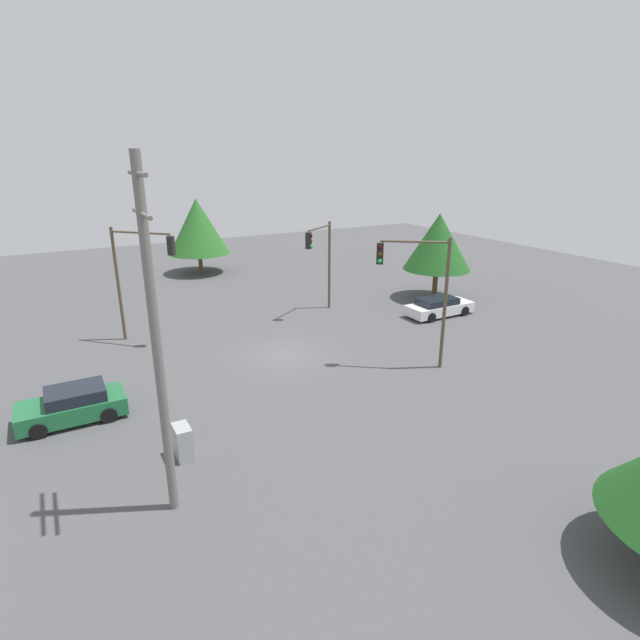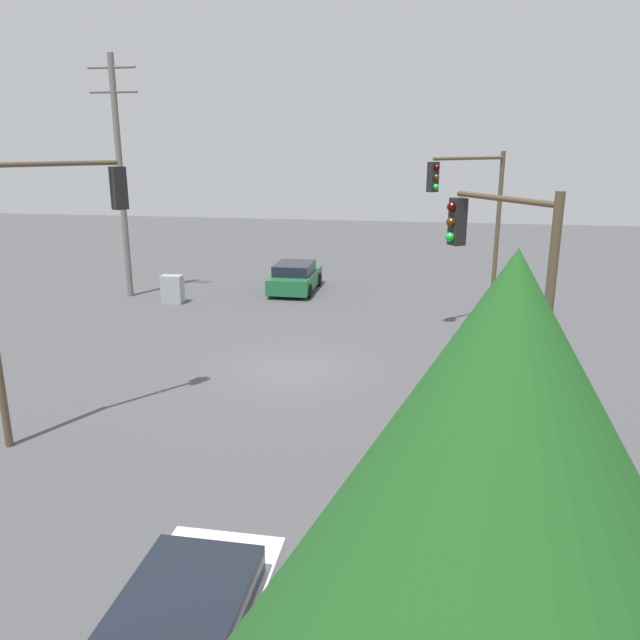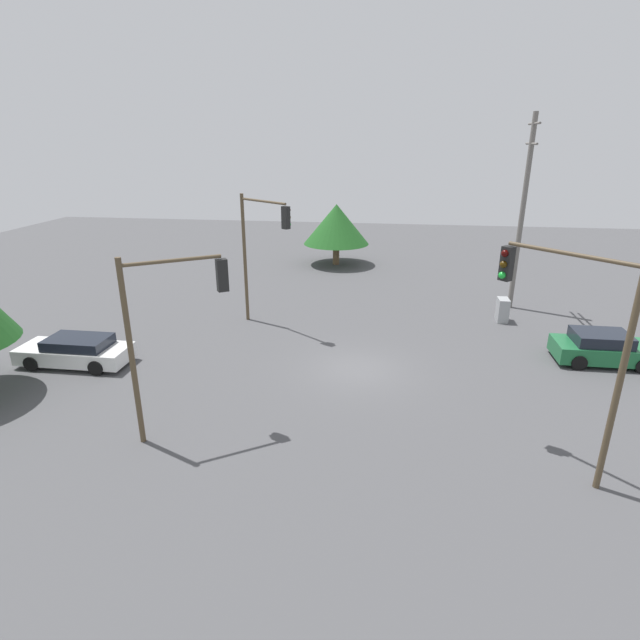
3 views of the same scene
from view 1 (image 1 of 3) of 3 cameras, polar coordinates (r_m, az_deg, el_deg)
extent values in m
plane|color=#4C4C4F|center=(27.87, -4.15, -3.94)|extent=(80.00, 80.00, 0.00)
cube|color=#1E6638|center=(23.49, -26.49, -9.01)|extent=(1.95, 4.17, 0.73)
cube|color=black|center=(23.24, -26.19, -7.58)|extent=(1.71, 2.29, 0.50)
cylinder|color=black|center=(22.80, -29.52, -10.99)|extent=(0.22, 0.65, 0.65)
cylinder|color=black|center=(24.46, -29.58, -9.01)|extent=(0.22, 0.65, 0.65)
cylinder|color=black|center=(22.80, -22.99, -9.97)|extent=(0.22, 0.65, 0.65)
cylinder|color=black|center=(24.46, -23.54, -8.06)|extent=(0.22, 0.65, 0.65)
cube|color=silver|center=(35.22, 13.50, 1.32)|extent=(1.86, 4.80, 0.66)
cube|color=black|center=(34.91, 13.27, 2.12)|extent=(1.63, 2.64, 0.43)
cylinder|color=black|center=(36.86, 14.28, 1.73)|extent=(0.22, 0.65, 0.65)
cylinder|color=black|center=(35.67, 16.19, 1.00)|extent=(0.22, 0.65, 0.65)
cylinder|color=black|center=(34.95, 10.70, 1.07)|extent=(0.22, 0.65, 0.65)
cylinder|color=black|center=(33.69, 12.60, 0.27)|extent=(0.22, 0.65, 0.65)
cylinder|color=brown|center=(31.31, -22.05, 3.73)|extent=(0.18, 0.18, 6.71)
cylinder|color=brown|center=(29.62, -19.88, 9.36)|extent=(2.73, 2.72, 0.12)
cube|color=black|center=(28.67, -16.67, 8.14)|extent=(0.44, 0.44, 1.05)
sphere|color=#360503|center=(28.76, -16.54, 8.86)|extent=(0.22, 0.22, 0.22)
sphere|color=#392605|center=(28.82, -16.48, 8.20)|extent=(0.22, 0.22, 0.22)
sphere|color=green|center=(28.87, -16.42, 7.55)|extent=(0.22, 0.22, 0.22)
cylinder|color=brown|center=(35.35, 1.07, 6.23)|extent=(0.18, 0.18, 6.18)
cylinder|color=brown|center=(33.52, -0.07, 10.49)|extent=(1.76, 2.58, 0.12)
cube|color=black|center=(32.31, -1.32, 9.05)|extent=(0.42, 0.44, 1.05)
sphere|color=#360503|center=(32.17, -1.05, 9.62)|extent=(0.22, 0.22, 0.22)
sphere|color=#392605|center=(32.22, -1.05, 9.03)|extent=(0.22, 0.22, 0.22)
sphere|color=green|center=(32.28, -1.04, 8.44)|extent=(0.22, 0.22, 0.22)
cylinder|color=brown|center=(25.81, 14.09, 1.68)|extent=(0.18, 0.18, 6.79)
cylinder|color=brown|center=(24.96, 10.80, 8.78)|extent=(2.09, 2.75, 0.12)
cube|color=black|center=(25.04, 6.87, 7.55)|extent=(0.43, 0.44, 1.05)
sphere|color=#360503|center=(24.80, 6.89, 8.24)|extent=(0.22, 0.22, 0.22)
sphere|color=#392605|center=(24.87, 6.86, 7.48)|extent=(0.22, 0.22, 0.22)
sphere|color=green|center=(24.93, 6.83, 6.72)|extent=(0.22, 0.22, 0.22)
cylinder|color=slate|center=(14.86, -18.13, -3.20)|extent=(0.28, 0.28, 10.76)
cylinder|color=slate|center=(13.90, -20.16, 15.44)|extent=(2.20, 0.12, 0.12)
cylinder|color=slate|center=(13.97, -19.70, 11.36)|extent=(2.20, 0.12, 0.12)
cube|color=#9EA0A3|center=(19.37, -15.40, -13.30)|extent=(0.93, 0.56, 1.28)
cylinder|color=brown|center=(47.93, -13.49, 6.35)|extent=(0.37, 0.37, 1.83)
cone|color=#286623|center=(47.35, -13.80, 10.37)|extent=(5.47, 5.47, 4.97)
cylinder|color=brown|center=(39.22, 13.00, 4.07)|extent=(0.38, 0.38, 2.28)
cone|color=#1E561E|center=(38.57, 13.35, 8.71)|extent=(5.01, 5.01, 4.17)
camera|label=2|loc=(40.34, 17.91, 12.53)|focal=35.00mm
camera|label=3|loc=(44.12, -17.15, 16.17)|focal=28.00mm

